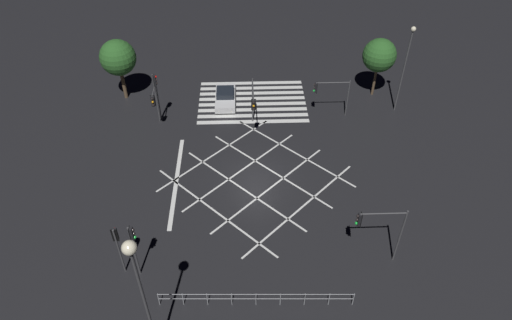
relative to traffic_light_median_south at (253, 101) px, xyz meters
The scene contains 15 objects.
ground_plane 6.44m from the traffic_light_median_south, 90.39° to the left, with size 200.00×200.00×0.00m, color black.
road_markings 3.48m from the traffic_light_median_south, 80.41° to the right, with size 14.48×20.93×0.01m.
traffic_light_median_south is the anchor object (origin of this frame).
traffic_light_se_main 8.05m from the traffic_light_median_south, 12.74° to the right, with size 0.39×0.36×4.57m.
traffic_light_ne_main 15.43m from the traffic_light_median_south, 62.63° to the left, with size 0.39×0.36×4.12m.
traffic_light_sw_main 6.80m from the traffic_light_median_south, 160.93° to the right, with size 3.07×0.36×3.43m.
traffic_light_nw_main 14.84m from the traffic_light_median_south, 117.16° to the left, with size 2.89×0.36×4.35m.
traffic_light_se_cross 7.98m from the traffic_light_median_south, ahead, with size 0.36×2.24×3.66m.
traffic_light_ne_cross 15.66m from the traffic_light_median_south, 58.84° to the left, with size 0.36×0.39×3.72m.
street_lamp_east 19.77m from the traffic_light_median_south, 73.78° to the left, with size 0.64×0.64×8.89m.
street_lamp_west 13.04m from the traffic_light_median_south, 167.09° to the right, with size 0.40×0.40×7.76m.
street_tree_near 12.87m from the traffic_light_median_south, 26.34° to the right, with size 3.12×3.12×5.59m.
street_tree_far 12.46m from the traffic_light_median_south, 153.98° to the right, with size 2.94×2.94×5.44m.
waiting_car 5.70m from the traffic_light_median_south, 62.44° to the right, with size 1.76×4.13×1.22m.
pedestrian_railing 16.22m from the traffic_light_median_south, 88.90° to the left, with size 10.90×0.41×1.05m.
Camera 1 is at (0.82, 24.51, 22.99)m, focal length 32.00 mm.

